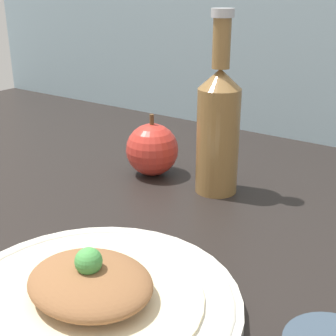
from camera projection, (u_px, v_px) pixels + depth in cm
name	position (u px, v px, depth cm)	size (l,w,h in cm)	color
ground_plane	(136.00, 264.00, 56.26)	(180.00, 110.00, 4.00)	black
plate	(92.00, 304.00, 44.73)	(28.97, 28.97, 1.64)	silver
plated_food	(90.00, 287.00, 44.01)	(21.61, 21.61, 5.59)	beige
cider_bottle	(218.00, 126.00, 68.01)	(6.30, 6.30, 26.53)	olive
apple	(152.00, 150.00, 76.41)	(8.60, 8.60, 10.24)	red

